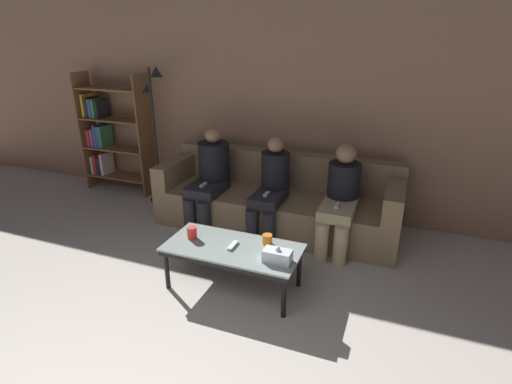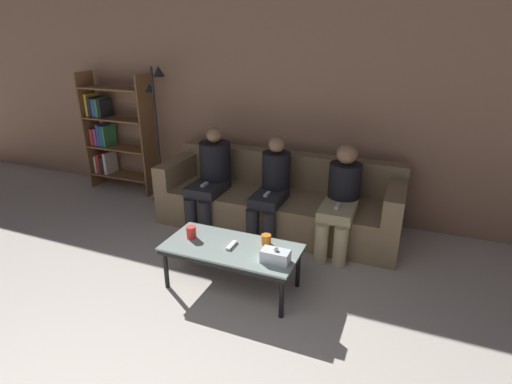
{
  "view_description": "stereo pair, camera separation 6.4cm",
  "coord_description": "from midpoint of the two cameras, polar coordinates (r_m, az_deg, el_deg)",
  "views": [
    {
      "loc": [
        1.27,
        -0.51,
        2.05
      ],
      "look_at": [
        0.0,
        2.76,
        0.65
      ],
      "focal_mm": 28.0,
      "sensor_mm": 36.0,
      "label": 1
    },
    {
      "loc": [
        1.33,
        -0.48,
        2.05
      ],
      "look_at": [
        0.0,
        2.76,
        0.65
      ],
      "focal_mm": 28.0,
      "sensor_mm": 36.0,
      "label": 2
    }
  ],
  "objects": [
    {
      "name": "seated_person_mid_right",
      "position": [
        4.02,
        12.54,
        -0.55
      ],
      "size": [
        0.32,
        0.72,
        1.06
      ],
      "color": "tan",
      "rests_on": "ground_plane"
    },
    {
      "name": "tissue_box",
      "position": [
        3.12,
        3.39,
        -9.12
      ],
      "size": [
        0.22,
        0.12,
        0.13
      ],
      "color": "silver",
      "rests_on": "coffee_table"
    },
    {
      "name": "couch",
      "position": [
        4.49,
        3.66,
        -1.35
      ],
      "size": [
        2.65,
        0.88,
        0.79
      ],
      "color": "#897051",
      "rests_on": "ground_plane"
    },
    {
      "name": "game_remote",
      "position": [
        3.35,
        -2.96,
        -7.61
      ],
      "size": [
        0.04,
        0.15,
        0.02
      ],
      "color": "white",
      "rests_on": "coffee_table"
    },
    {
      "name": "cup_near_left",
      "position": [
        3.37,
        2.01,
        -6.79
      ],
      "size": [
        0.08,
        0.08,
        0.09
      ],
      "color": "orange",
      "rests_on": "coffee_table"
    },
    {
      "name": "cup_near_right",
      "position": [
        3.5,
        -8.71,
        -5.7
      ],
      "size": [
        0.08,
        0.08,
        0.11
      ],
      "color": "red",
      "rests_on": "coffee_table"
    },
    {
      "name": "wall_back",
      "position": [
        4.68,
        6.04,
        12.43
      ],
      "size": [
        12.0,
        0.06,
        2.6
      ],
      "color": "#9E755B",
      "rests_on": "ground_plane"
    },
    {
      "name": "standing_lamp",
      "position": [
        5.11,
        -13.52,
        9.79
      ],
      "size": [
        0.31,
        0.26,
        1.7
      ],
      "color": "black",
      "rests_on": "ground_plane"
    },
    {
      "name": "seated_person_left_end",
      "position": [
        4.48,
        -5.96,
        2.54
      ],
      "size": [
        0.35,
        0.68,
        1.1
      ],
      "color": "#28282D",
      "rests_on": "ground_plane"
    },
    {
      "name": "seated_person_mid_left",
      "position": [
        4.19,
        2.74,
        0.83
      ],
      "size": [
        0.31,
        0.66,
        1.06
      ],
      "color": "#28282D",
      "rests_on": "ground_plane"
    },
    {
      "name": "bookshelf",
      "position": [
        5.82,
        -19.6,
        7.84
      ],
      "size": [
        0.98,
        0.32,
        1.58
      ],
      "color": "brown",
      "rests_on": "ground_plane"
    },
    {
      "name": "coffee_table",
      "position": [
        3.38,
        -2.95,
        -8.36
      ],
      "size": [
        1.14,
        0.54,
        0.4
      ],
      "color": "#8C9E99",
      "rests_on": "ground_plane"
    }
  ]
}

